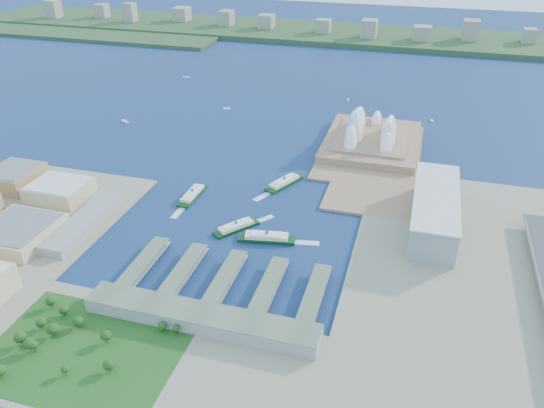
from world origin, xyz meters
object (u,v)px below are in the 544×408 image
(ferry_c, at_px, (236,225))
(toaster_building, at_px, (434,210))
(ferry_b, at_px, (284,181))
(opera_house, at_px, (373,125))
(ferry_a, at_px, (192,193))
(ferry_d, at_px, (267,236))

(ferry_c, bearing_deg, toaster_building, -124.23)
(toaster_building, xyz_separation_m, ferry_b, (-179.46, 49.13, -15.00))
(opera_house, height_order, ferry_b, opera_house)
(opera_house, bearing_deg, ferry_c, -112.98)
(ferry_b, bearing_deg, opera_house, 85.01)
(toaster_building, relative_size, ferry_b, 2.66)
(ferry_a, bearing_deg, opera_house, 49.95)
(toaster_building, distance_m, ferry_a, 277.57)
(ferry_a, relative_size, ferry_d, 0.94)
(ferry_c, bearing_deg, ferry_a, 2.16)
(toaster_building, height_order, ferry_a, toaster_building)
(ferry_d, bearing_deg, toaster_building, -75.13)
(toaster_building, distance_m, ferry_b, 186.67)
(ferry_b, bearing_deg, ferry_c, -75.68)
(opera_house, relative_size, ferry_c, 3.42)
(opera_house, xyz_separation_m, ferry_c, (-112.43, -265.14, -27.02))
(ferry_c, bearing_deg, ferry_b, -63.44)
(ferry_c, bearing_deg, opera_house, -75.05)
(toaster_building, bearing_deg, ferry_b, 164.69)
(ferry_b, height_order, ferry_d, ferry_d)
(ferry_c, relative_size, ferry_d, 0.89)
(ferry_a, distance_m, ferry_d, 129.46)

